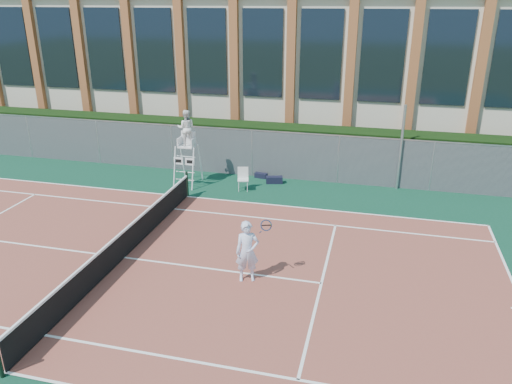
% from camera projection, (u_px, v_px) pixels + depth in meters
% --- Properties ---
extents(ground, '(120.00, 120.00, 0.00)m').
position_uv_depth(ground, '(124.00, 258.00, 16.16)').
color(ground, '#233814').
extents(apron, '(36.00, 20.00, 0.01)m').
position_uv_depth(apron, '(138.00, 244.00, 17.06)').
color(apron, '#0D3923').
rests_on(apron, ground).
extents(tennis_court, '(23.77, 10.97, 0.02)m').
position_uv_depth(tennis_court, '(124.00, 258.00, 16.15)').
color(tennis_court, brown).
rests_on(tennis_court, apron).
extents(tennis_net, '(0.10, 11.30, 1.10)m').
position_uv_depth(tennis_net, '(123.00, 244.00, 15.96)').
color(tennis_net, black).
rests_on(tennis_net, ground).
extents(fence, '(40.00, 0.06, 2.20)m').
position_uv_depth(fence, '(211.00, 151.00, 23.71)').
color(fence, '#595E60').
rests_on(fence, ground).
extents(hedge, '(40.00, 1.40, 2.20)m').
position_uv_depth(hedge, '(219.00, 144.00, 24.79)').
color(hedge, black).
rests_on(hedge, ground).
extents(building, '(45.00, 10.60, 8.22)m').
position_uv_depth(building, '(258.00, 62.00, 30.87)').
color(building, beige).
rests_on(building, ground).
extents(steel_pole, '(0.12, 0.12, 3.74)m').
position_uv_depth(steel_pole, '(401.00, 148.00, 21.37)').
color(steel_pole, '#9EA0A5').
rests_on(steel_pole, ground).
extents(umpire_chair, '(0.96, 1.47, 3.42)m').
position_uv_depth(umpire_chair, '(186.00, 130.00, 21.73)').
color(umpire_chair, white).
rests_on(umpire_chair, ground).
extents(plastic_chair, '(0.57, 0.57, 1.00)m').
position_uv_depth(plastic_chair, '(243.00, 177.00, 21.73)').
color(plastic_chair, silver).
rests_on(plastic_chair, apron).
extents(sports_bag_near, '(0.79, 0.47, 0.32)m').
position_uv_depth(sports_bag_near, '(274.00, 180.00, 22.63)').
color(sports_bag_near, black).
rests_on(sports_bag_near, apron).
extents(sports_bag_far, '(0.61, 0.34, 0.23)m').
position_uv_depth(sports_bag_far, '(261.00, 175.00, 23.32)').
color(sports_bag_far, black).
rests_on(sports_bag_far, apron).
extents(tennis_player, '(1.09, 0.79, 1.88)m').
position_uv_depth(tennis_player, '(247.00, 251.00, 14.54)').
color(tennis_player, silver).
rests_on(tennis_player, tennis_court).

